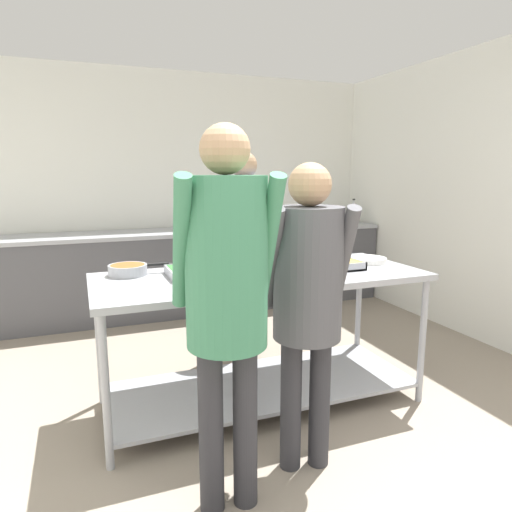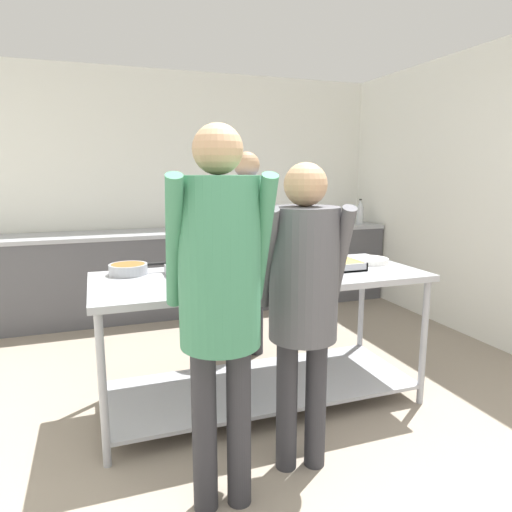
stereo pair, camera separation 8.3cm
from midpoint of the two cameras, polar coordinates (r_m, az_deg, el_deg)
wall_rear at (r=5.38m, az=-9.75°, el=8.00°), size 4.95×0.06×2.65m
wall_right at (r=4.64m, az=27.23°, el=6.64°), size 0.06×4.35×2.65m
back_counter at (r=5.13m, az=-8.73°, el=-1.86°), size 4.79×0.65×0.91m
serving_counter at (r=3.03m, az=1.43°, el=-7.59°), size 2.12×0.85×0.89m
sauce_pan at (r=3.03m, az=-14.89°, el=-1.54°), size 0.38×0.24×0.07m
serving_tray_roast at (r=2.94m, az=-5.46°, el=-1.84°), size 0.49×0.33×0.05m
broccoli_bowl at (r=3.08m, az=1.60°, el=-0.88°), size 0.24×0.24×0.12m
serving_tray_vegetables at (r=3.12m, az=9.32°, el=-1.20°), size 0.49×0.30×0.05m
plate_stack at (r=3.41m, az=14.70°, el=-0.54°), size 0.27×0.27×0.04m
guest_serving_left at (r=1.96m, az=-3.36°, el=-3.24°), size 0.47×0.37×1.74m
guest_serving_right at (r=2.28m, az=7.00°, el=-3.89°), size 0.48×0.38×1.59m
cook_behind_counter at (r=3.72m, az=-0.51°, el=2.82°), size 0.51×0.39×1.70m
water_bottle at (r=5.80m, az=13.27°, el=5.34°), size 0.08×0.08×0.30m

